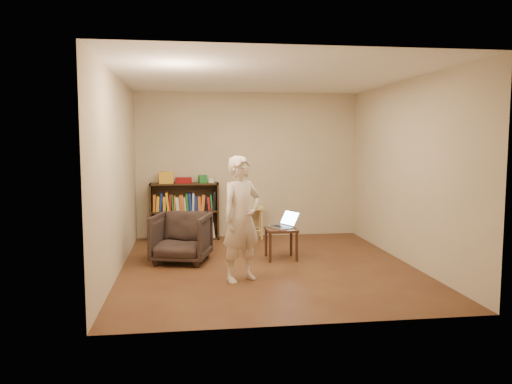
{
  "coord_description": "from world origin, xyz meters",
  "views": [
    {
      "loc": [
        -1.08,
        -6.73,
        1.75
      ],
      "look_at": [
        -0.11,
        0.35,
        1.01
      ],
      "focal_mm": 35.0,
      "sensor_mm": 36.0,
      "label": 1
    }
  ],
  "objects": [
    {
      "name": "side_table",
      "position": [
        0.27,
        0.4,
        0.38
      ],
      "size": [
        0.45,
        0.45,
        0.46
      ],
      "color": "#312010",
      "rests_on": "floor"
    },
    {
      "name": "stool",
      "position": [
        0.05,
        2.03,
        0.46
      ],
      "size": [
        0.39,
        0.39,
        0.57
      ],
      "color": "tan",
      "rests_on": "floor"
    },
    {
      "name": "person",
      "position": [
        -0.43,
        -0.66,
        0.78
      ],
      "size": [
        0.68,
        0.62,
        1.56
      ],
      "primitive_type": "imported",
      "rotation": [
        0.0,
        0.0,
        0.56
      ],
      "color": "beige",
      "rests_on": "floor"
    },
    {
      "name": "bookshelf",
      "position": [
        -1.15,
        2.09,
        0.44
      ],
      "size": [
        1.2,
        0.3,
        1.0
      ],
      "color": "black",
      "rests_on": "floor"
    },
    {
      "name": "laptop",
      "position": [
        0.32,
        0.46,
        0.51
      ],
      "size": [
        0.5,
        0.49,
        0.24
      ],
      "rotation": [
        0.0,
        0.0,
        -1.1
      ],
      "color": "#A6A5AA",
      "rests_on": "side_table"
    },
    {
      "name": "box_green",
      "position": [
        -0.82,
        2.08,
        1.07
      ],
      "size": [
        0.16,
        0.16,
        0.14
      ],
      "primitive_type": "cube",
      "rotation": [
        0.0,
        0.0,
        0.17
      ],
      "color": "#1D6E2A",
      "rests_on": "bookshelf"
    },
    {
      "name": "wall_right",
      "position": [
        2.0,
        0.0,
        1.3
      ],
      "size": [
        0.0,
        4.5,
        4.5
      ],
      "primitive_type": "plane",
      "rotation": [
        1.57,
        0.0,
        -1.57
      ],
      "color": "beige",
      "rests_on": "floor"
    },
    {
      "name": "floor",
      "position": [
        0.0,
        0.0,
        0.0
      ],
      "size": [
        4.5,
        4.5,
        0.0
      ],
      "primitive_type": "plane",
      "color": "#452216",
      "rests_on": "ground"
    },
    {
      "name": "box_yellow",
      "position": [
        -1.46,
        2.06,
        1.1
      ],
      "size": [
        0.26,
        0.2,
        0.2
      ],
      "primitive_type": "cube",
      "rotation": [
        0.0,
        0.0,
        0.1
      ],
      "color": "gold",
      "rests_on": "bookshelf"
    },
    {
      "name": "armchair",
      "position": [
        -1.19,
        0.4,
        0.35
      ],
      "size": [
        0.94,
        0.95,
        0.71
      ],
      "primitive_type": "imported",
      "rotation": [
        0.0,
        0.0,
        -0.27
      ],
      "color": "black",
      "rests_on": "floor"
    },
    {
      "name": "wall_back",
      "position": [
        0.0,
        2.25,
        1.3
      ],
      "size": [
        4.0,
        0.0,
        4.0
      ],
      "primitive_type": "plane",
      "rotation": [
        1.57,
        0.0,
        0.0
      ],
      "color": "beige",
      "rests_on": "floor"
    },
    {
      "name": "ceiling",
      "position": [
        0.0,
        0.0,
        2.6
      ],
      "size": [
        4.5,
        4.5,
        0.0
      ],
      "primitive_type": "plane",
      "color": "white",
      "rests_on": "wall_back"
    },
    {
      "name": "wall_left",
      "position": [
        -2.0,
        0.0,
        1.3
      ],
      "size": [
        0.0,
        4.5,
        4.5
      ],
      "primitive_type": "plane",
      "rotation": [
        1.57,
        0.0,
        1.57
      ],
      "color": "beige",
      "rests_on": "floor"
    },
    {
      "name": "box_white",
      "position": [
        -0.68,
        2.09,
        1.04
      ],
      "size": [
        0.1,
        0.1,
        0.07
      ],
      "primitive_type": "cube",
      "rotation": [
        0.0,
        0.0,
        0.08
      ],
      "color": "silver",
      "rests_on": "bookshelf"
    },
    {
      "name": "red_cloth",
      "position": [
        -1.16,
        2.1,
        1.05
      ],
      "size": [
        0.29,
        0.21,
        0.09
      ],
      "primitive_type": "cube",
      "rotation": [
        0.0,
        0.0,
        -0.01
      ],
      "color": "maroon",
      "rests_on": "bookshelf"
    }
  ]
}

